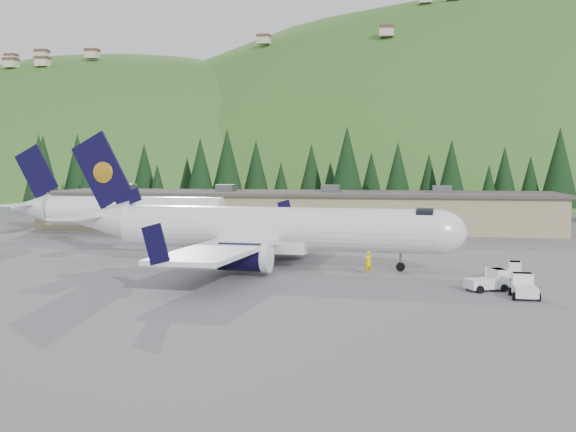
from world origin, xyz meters
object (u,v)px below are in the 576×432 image
Objects in this scene: baggage_tug_a at (490,281)px; baggage_tug_c at (524,287)px; second_airliner at (113,210)px; baggage_tug_b at (506,271)px; ramp_worker at (368,262)px; airliner at (263,230)px; terminal_building at (295,210)px.

baggage_tug_a is 1.10× the size of baggage_tug_c.
baggage_tug_b is at bearing -30.19° from second_airliner.
ramp_worker is at bearing -36.82° from second_airliner.
ramp_worker is (-10.67, 0.68, 0.32)m from baggage_tug_b.
baggage_tug_a is 3.01m from baggage_tug_c.
ramp_worker is at bearing -13.47° from airliner.
second_airliner is 9.46× the size of baggage_tug_c.
second_airliner is 8.63× the size of baggage_tug_a.
baggage_tug_c is (0.29, -7.69, 0.06)m from baggage_tug_b.
airliner is 20.46m from baggage_tug_b.
second_airliner is 41.51m from ramp_worker.
baggage_tug_a is 51.99m from terminal_building.
second_airliner reaches higher than ramp_worker.
terminal_building is at bearing 99.86° from airliner.
baggage_tug_a reaches higher than baggage_tug_b.
airliner is 23.33m from baggage_tug_c.
baggage_tug_c is at bearing -25.19° from airliner.
baggage_tug_b is 7.70m from baggage_tug_c.
terminal_building is (-23.94, 41.51, 1.99)m from baggage_tug_b.
ramp_worker is (13.27, -40.84, -1.67)m from terminal_building.
baggage_tug_c is 1.52× the size of ramp_worker.
second_airliner is 52.36m from baggage_tug_a.
ramp_worker is at bearing 179.47° from baggage_tug_b.
baggage_tug_c is (44.14, -33.21, -2.63)m from second_airliner.
baggage_tug_a is 5.70m from baggage_tug_b.
baggage_tug_b is (43.85, -25.51, -2.69)m from second_airliner.
airliner is at bearing -43.11° from ramp_worker.
baggage_tug_b is 0.04× the size of terminal_building.
airliner is at bearing -84.04° from terminal_building.
baggage_tug_c is 13.80m from ramp_worker.
airliner reaches higher than second_airliner.
baggage_tug_b is at bearing -6.27° from airliner.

